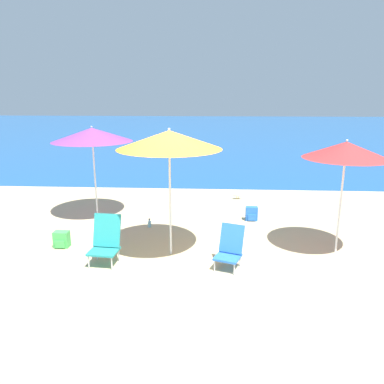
{
  "coord_description": "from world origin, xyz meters",
  "views": [
    {
      "loc": [
        0.51,
        -5.92,
        2.92
      ],
      "look_at": [
        0.08,
        1.36,
        1.0
      ],
      "focal_mm": 35.0,
      "sensor_mm": 36.0,
      "label": 1
    }
  ],
  "objects_px": {
    "beach_chair_teal": "(106,239)",
    "water_bottle": "(149,224)",
    "seagull": "(238,194)",
    "beach_umbrella_purple": "(92,135)",
    "beach_umbrella_red": "(346,150)",
    "beach_umbrella_orange": "(169,140)",
    "beach_chair_blue": "(230,247)",
    "backpack_blue": "(252,214)",
    "backpack_green": "(62,239)"
  },
  "relations": [
    {
      "from": "beach_umbrella_purple",
      "to": "beach_chair_blue",
      "type": "bearing_deg",
      "value": -39.4
    },
    {
      "from": "backpack_blue",
      "to": "water_bottle",
      "type": "xyz_separation_m",
      "value": [
        -2.34,
        -0.62,
        -0.08
      ]
    },
    {
      "from": "beach_umbrella_red",
      "to": "seagull",
      "type": "xyz_separation_m",
      "value": [
        -1.63,
        3.63,
        -1.81
      ]
    },
    {
      "from": "backpack_green",
      "to": "beach_chair_blue",
      "type": "bearing_deg",
      "value": -11.36
    },
    {
      "from": "beach_umbrella_orange",
      "to": "beach_chair_blue",
      "type": "xyz_separation_m",
      "value": [
        1.08,
        -0.47,
        -1.78
      ]
    },
    {
      "from": "beach_umbrella_orange",
      "to": "seagull",
      "type": "bearing_deg",
      "value": 69.01
    },
    {
      "from": "beach_umbrella_orange",
      "to": "backpack_green",
      "type": "height_order",
      "value": "beach_umbrella_orange"
    },
    {
      "from": "beach_umbrella_purple",
      "to": "seagull",
      "type": "bearing_deg",
      "value": 26.33
    },
    {
      "from": "backpack_green",
      "to": "seagull",
      "type": "height_order",
      "value": "backpack_green"
    },
    {
      "from": "beach_umbrella_red",
      "to": "backpack_blue",
      "type": "bearing_deg",
      "value": 128.59
    },
    {
      "from": "beach_chair_teal",
      "to": "water_bottle",
      "type": "xyz_separation_m",
      "value": [
        0.46,
        1.83,
        -0.35
      ]
    },
    {
      "from": "beach_umbrella_purple",
      "to": "beach_umbrella_red",
      "type": "bearing_deg",
      "value": -19.88
    },
    {
      "from": "backpack_green",
      "to": "water_bottle",
      "type": "height_order",
      "value": "backpack_green"
    },
    {
      "from": "beach_umbrella_purple",
      "to": "beach_chair_teal",
      "type": "height_order",
      "value": "beach_umbrella_purple"
    },
    {
      "from": "beach_chair_blue",
      "to": "beach_umbrella_red",
      "type": "bearing_deg",
      "value": 39.5
    },
    {
      "from": "beach_umbrella_orange",
      "to": "seagull",
      "type": "height_order",
      "value": "beach_umbrella_orange"
    },
    {
      "from": "beach_umbrella_purple",
      "to": "beach_chair_teal",
      "type": "bearing_deg",
      "value": -69.39
    },
    {
      "from": "beach_chair_teal",
      "to": "backpack_green",
      "type": "height_order",
      "value": "beach_chair_teal"
    },
    {
      "from": "beach_chair_blue",
      "to": "water_bottle",
      "type": "relative_size",
      "value": 3.66
    },
    {
      "from": "water_bottle",
      "to": "seagull",
      "type": "bearing_deg",
      "value": 49.11
    },
    {
      "from": "backpack_green",
      "to": "beach_umbrella_red",
      "type": "bearing_deg",
      "value": 0.61
    },
    {
      "from": "beach_chair_teal",
      "to": "backpack_blue",
      "type": "height_order",
      "value": "beach_chair_teal"
    },
    {
      "from": "beach_chair_blue",
      "to": "backpack_blue",
      "type": "xyz_separation_m",
      "value": [
        0.61,
        2.49,
        -0.19
      ]
    },
    {
      "from": "backpack_green",
      "to": "seagull",
      "type": "bearing_deg",
      "value": 45.2
    },
    {
      "from": "beach_umbrella_orange",
      "to": "beach_chair_blue",
      "type": "height_order",
      "value": "beach_umbrella_orange"
    },
    {
      "from": "beach_umbrella_red",
      "to": "beach_umbrella_orange",
      "type": "distance_m",
      "value": 3.13
    },
    {
      "from": "beach_umbrella_red",
      "to": "beach_chair_teal",
      "type": "relative_size",
      "value": 2.51
    },
    {
      "from": "beach_umbrella_red",
      "to": "seagull",
      "type": "height_order",
      "value": "beach_umbrella_red"
    },
    {
      "from": "water_bottle",
      "to": "beach_chair_blue",
      "type": "bearing_deg",
      "value": -47.31
    },
    {
      "from": "beach_chair_blue",
      "to": "seagull",
      "type": "bearing_deg",
      "value": 104.96
    },
    {
      "from": "beach_umbrella_orange",
      "to": "water_bottle",
      "type": "xyz_separation_m",
      "value": [
        -0.65,
        1.41,
        -2.06
      ]
    },
    {
      "from": "water_bottle",
      "to": "backpack_green",
      "type": "bearing_deg",
      "value": -141.33
    },
    {
      "from": "beach_umbrella_purple",
      "to": "backpack_blue",
      "type": "relative_size",
      "value": 6.64
    },
    {
      "from": "beach_umbrella_red",
      "to": "seagull",
      "type": "distance_m",
      "value": 4.37
    },
    {
      "from": "beach_chair_teal",
      "to": "seagull",
      "type": "height_order",
      "value": "beach_chair_teal"
    },
    {
      "from": "beach_umbrella_orange",
      "to": "backpack_blue",
      "type": "xyz_separation_m",
      "value": [
        1.7,
        2.02,
        -1.98
      ]
    },
    {
      "from": "backpack_blue",
      "to": "seagull",
      "type": "xyz_separation_m",
      "value": [
        -0.21,
        1.85,
        -0.02
      ]
    },
    {
      "from": "beach_umbrella_orange",
      "to": "beach_chair_blue",
      "type": "relative_size",
      "value": 3.21
    },
    {
      "from": "beach_umbrella_orange",
      "to": "beach_chair_teal",
      "type": "xyz_separation_m",
      "value": [
        -1.11,
        -0.42,
        -1.71
      ]
    },
    {
      "from": "beach_umbrella_purple",
      "to": "water_bottle",
      "type": "relative_size",
      "value": 11.03
    },
    {
      "from": "water_bottle",
      "to": "seagull",
      "type": "relative_size",
      "value": 0.74
    },
    {
      "from": "beach_chair_blue",
      "to": "backpack_blue",
      "type": "bearing_deg",
      "value": 96.42
    },
    {
      "from": "backpack_green",
      "to": "seagull",
      "type": "relative_size",
      "value": 1.18
    },
    {
      "from": "backpack_green",
      "to": "backpack_blue",
      "type": "bearing_deg",
      "value": 25.4
    },
    {
      "from": "beach_chair_teal",
      "to": "water_bottle",
      "type": "height_order",
      "value": "beach_chair_teal"
    },
    {
      "from": "beach_umbrella_red",
      "to": "water_bottle",
      "type": "xyz_separation_m",
      "value": [
        -3.76,
        1.17,
        -1.87
      ]
    },
    {
      "from": "beach_umbrella_purple",
      "to": "water_bottle",
      "type": "distance_m",
      "value": 2.49
    },
    {
      "from": "backpack_blue",
      "to": "beach_umbrella_purple",
      "type": "bearing_deg",
      "value": 178.61
    },
    {
      "from": "backpack_blue",
      "to": "beach_chair_teal",
      "type": "bearing_deg",
      "value": -138.9
    },
    {
      "from": "beach_umbrella_red",
      "to": "backpack_blue",
      "type": "height_order",
      "value": "beach_umbrella_red"
    }
  ]
}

